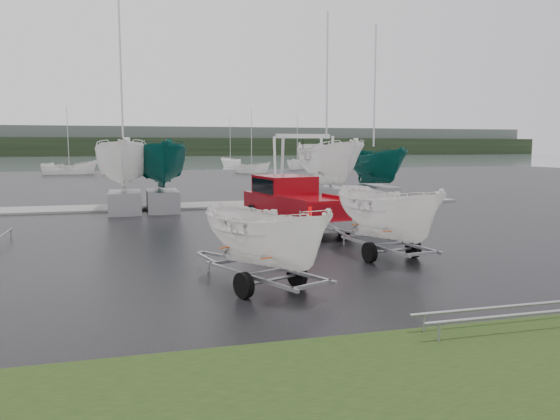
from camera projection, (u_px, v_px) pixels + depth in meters
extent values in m
plane|color=black|center=(265.00, 246.00, 18.78)|extent=(120.00, 120.00, 0.00)
plane|color=slate|center=(152.00, 162.00, 114.57)|extent=(300.00, 300.00, 0.00)
plane|color=black|center=(436.00, 375.00, 8.24)|extent=(40.00, 40.00, 0.00)
cube|color=gray|center=(211.00, 205.00, 31.22)|extent=(30.00, 3.00, 0.12)
cube|color=black|center=(144.00, 147.00, 181.26)|extent=(300.00, 8.00, 6.00)
cube|color=#4C5651|center=(143.00, 141.00, 188.69)|extent=(300.00, 6.00, 10.00)
cube|color=maroon|center=(296.00, 208.00, 22.42)|extent=(3.16, 6.62, 1.04)
cube|color=maroon|center=(284.00, 187.00, 23.36)|extent=(2.40, 2.81, 0.93)
cube|color=black|center=(284.00, 185.00, 23.36)|extent=(2.39, 2.54, 0.60)
cube|color=silver|center=(335.00, 227.00, 19.53)|extent=(2.22, 0.54, 0.38)
cylinder|color=black|center=(254.00, 214.00, 23.93)|extent=(0.46, 0.92, 0.88)
cylinder|color=black|center=(296.00, 212.00, 24.78)|extent=(0.46, 0.92, 0.88)
cylinder|color=black|center=(295.00, 227.00, 20.16)|extent=(0.46, 0.92, 0.88)
cylinder|color=black|center=(344.00, 224.00, 21.01)|extent=(0.46, 0.92, 0.88)
cube|color=#93969B|center=(373.00, 246.00, 16.42)|extent=(0.64, 3.57, 0.08)
cube|color=#93969B|center=(403.00, 243.00, 16.87)|extent=(0.64, 3.57, 0.08)
cylinder|color=#93969B|center=(392.00, 250.00, 16.49)|extent=(1.59, 0.33, 0.08)
cylinder|color=black|center=(369.00, 252.00, 16.16)|extent=(0.27, 0.62, 0.60)
cylinder|color=black|center=(413.00, 248.00, 16.81)|extent=(0.27, 0.62, 0.60)
imported|color=white|center=(390.00, 166.00, 16.37)|extent=(2.02, 2.06, 4.69)
cube|color=#FF5208|center=(374.00, 223.00, 17.31)|extent=(1.54, 0.28, 0.03)
cube|color=#FF5208|center=(405.00, 230.00, 15.86)|extent=(1.54, 0.28, 0.03)
cube|color=#93969B|center=(247.00, 276.00, 12.65)|extent=(1.53, 3.32, 0.08)
cube|color=#93969B|center=(284.00, 269.00, 13.34)|extent=(1.53, 3.32, 0.08)
cylinder|color=#93969B|center=(271.00, 280.00, 12.85)|extent=(1.50, 0.72, 0.08)
cylinder|color=black|center=(244.00, 285.00, 12.35)|extent=(0.41, 0.62, 0.60)
cylinder|color=black|center=(297.00, 275.00, 13.36)|extent=(0.41, 0.62, 0.60)
imported|color=white|center=(266.00, 181.00, 12.73)|extent=(2.13, 2.15, 4.26)
cube|color=#FF5208|center=(246.00, 245.00, 13.54)|extent=(1.43, 0.67, 0.03)
cube|color=#FF5208|center=(288.00, 255.00, 12.31)|extent=(1.43, 0.67, 0.03)
cylinder|color=silver|center=(282.00, 171.00, 31.28)|extent=(0.16, 0.58, 3.99)
cylinder|color=silver|center=(275.00, 170.00, 32.81)|extent=(0.16, 0.58, 3.99)
cylinder|color=silver|center=(331.00, 170.00, 32.07)|extent=(0.16, 0.58, 3.99)
cylinder|color=silver|center=(322.00, 169.00, 33.60)|extent=(0.16, 0.58, 3.99)
cube|color=silver|center=(303.00, 136.00, 32.20)|extent=(3.30, 0.25, 0.25)
cube|color=#93969B|center=(125.00, 202.00, 28.02)|extent=(1.60, 3.20, 1.10)
imported|color=white|center=(122.00, 122.00, 27.54)|extent=(2.65, 2.72, 7.04)
cylinder|color=#B2B2B7|center=(121.00, 69.00, 27.70)|extent=(0.10, 0.10, 7.00)
cube|color=#93969B|center=(163.00, 201.00, 28.71)|extent=(1.60, 3.20, 1.10)
imported|color=#0B534A|center=(161.00, 125.00, 28.24)|extent=(2.57, 2.64, 6.85)
cube|color=#93969B|center=(329.00, 197.00, 30.94)|extent=(1.60, 3.20, 1.10)
imported|color=white|center=(330.00, 124.00, 30.45)|extent=(2.66, 2.73, 7.07)
cylinder|color=#B2B2B7|center=(327.00, 76.00, 30.62)|extent=(0.10, 0.10, 7.00)
cube|color=#93969B|center=(376.00, 195.00, 32.03)|extent=(1.60, 3.20, 1.10)
imported|color=#0B534A|center=(377.00, 135.00, 31.61)|extent=(2.22, 2.28, 5.90)
cylinder|color=#B2B2B7|center=(375.00, 86.00, 31.76)|extent=(0.10, 0.10, 7.00)
imported|color=white|center=(70.00, 174.00, 65.56)|extent=(2.76, 2.71, 6.46)
cylinder|color=#B2B2B7|center=(68.00, 141.00, 65.09)|extent=(0.08, 0.08, 8.00)
imported|color=white|center=(252.00, 173.00, 68.60)|extent=(3.08, 3.08, 5.74)
cylinder|color=#B2B2B7|center=(251.00, 141.00, 68.13)|extent=(0.08, 0.08, 8.00)
imported|color=white|center=(297.00, 169.00, 80.09)|extent=(3.24, 3.27, 6.24)
cylinder|color=#B2B2B7|center=(297.00, 142.00, 79.61)|extent=(0.08, 0.08, 8.00)
imported|color=white|center=(230.00, 167.00, 88.53)|extent=(2.71, 2.76, 6.15)
cylinder|color=#B2B2B7|center=(230.00, 142.00, 88.06)|extent=(0.08, 0.08, 8.00)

